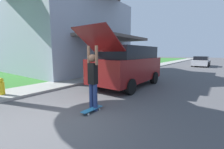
# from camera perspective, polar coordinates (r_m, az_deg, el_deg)

# --- Properties ---
(ground_plane) EXTENTS (120.00, 120.00, 0.00)m
(ground_plane) POSITION_cam_1_polar(r_m,az_deg,el_deg) (4.46, -24.02, -16.13)
(ground_plane) COLOR #49494C
(lawn) EXTENTS (10.00, 80.00, 0.08)m
(lawn) POSITION_cam_1_polar(r_m,az_deg,el_deg) (14.16, -19.07, 0.84)
(lawn) COLOR #2D6B28
(lawn) RESTS_ON ground_plane
(sidewalk) EXTENTS (1.80, 80.00, 0.10)m
(sidewalk) POSITION_cam_1_polar(r_m,az_deg,el_deg) (10.85, -5.73, -0.88)
(sidewalk) COLOR gray
(sidewalk) RESTS_ON ground_plane
(house) EXTENTS (11.32, 9.61, 8.74)m
(house) POSITION_cam_1_polar(r_m,az_deg,el_deg) (15.30, -16.60, 18.68)
(house) COLOR #99A3B2
(house) RESTS_ON lawn
(suv_parked) EXTENTS (2.17, 5.19, 2.79)m
(suv_parked) POSITION_cam_1_polar(r_m,az_deg,el_deg) (8.04, 5.98, 3.70)
(suv_parked) COLOR maroon
(suv_parked) RESTS_ON ground_plane
(car_down_street) EXTENTS (1.89, 4.36, 1.29)m
(car_down_street) POSITION_cam_1_polar(r_m,az_deg,el_deg) (22.81, 30.82, 4.30)
(car_down_street) COLOR #B7B7BC
(car_down_street) RESTS_ON ground_plane
(skateboarder) EXTENTS (0.41, 0.23, 2.00)m
(skateboarder) POSITION_cam_1_polar(r_m,az_deg,el_deg) (4.61, -7.28, -1.17)
(skateboarder) COLOR navy
(skateboarder) RESTS_ON ground_plane
(skateboard) EXTENTS (0.22, 0.78, 0.10)m
(skateboard) POSITION_cam_1_polar(r_m,az_deg,el_deg) (4.72, -7.64, -12.98)
(skateboard) COLOR #236B99
(skateboard) RESTS_ON ground_plane
(fire_hydrant) EXTENTS (0.20, 0.20, 0.68)m
(fire_hydrant) POSITION_cam_1_polar(r_m,az_deg,el_deg) (7.54, -36.45, -3.70)
(fire_hydrant) COLOR gold
(fire_hydrant) RESTS_ON sidewalk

